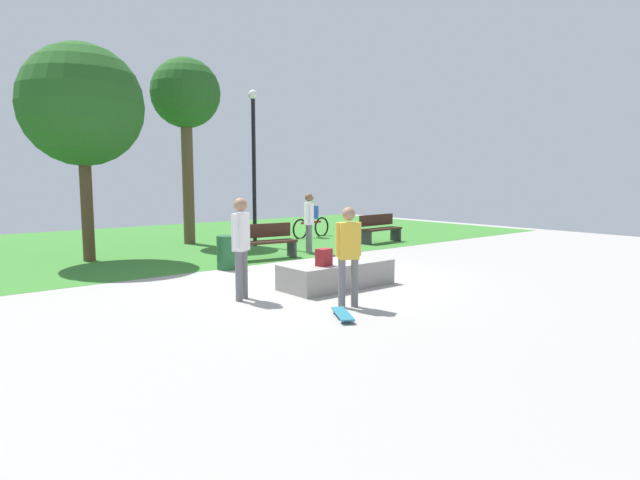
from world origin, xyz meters
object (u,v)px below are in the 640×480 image
Objects in this scene: tree_leaning_ash at (186,97)px; tree_young_birch at (82,106)px; skater_performing_trick at (348,249)px; skateboard_by_ledge at (343,314)px; park_bench_by_oak at (380,228)px; pedestrian_with_backpack at (310,218)px; backpack_on_ledge at (324,257)px; trash_bin at (227,253)px; cyclist_on_bicycle at (311,219)px; lamp_post at (254,154)px; skater_watching at (241,240)px; park_bench_far_left at (266,241)px; concrete_ledge at (337,274)px.

tree_young_birch is (-3.55, -1.66, -0.72)m from tree_leaning_ash.
skater_performing_trick is 2.07× the size of skateboard_by_ledge.
skater_performing_trick is at bearing -76.87° from tree_young_birch.
tree_young_birch is at bearing 98.85° from skateboard_by_ledge.
pedestrian_with_backpack reaches higher than park_bench_by_oak.
park_bench_by_oak is at bearing 24.30° from backpack_on_ledge.
skateboard_by_ledge is 6.91m from pedestrian_with_backpack.
park_bench_by_oak is (6.64, 5.74, -0.47)m from skater_performing_trick.
cyclist_on_bicycle is at bearing 34.91° from trash_bin.
backpack_on_ledge is 0.19× the size of pedestrian_with_backpack.
pedestrian_with_backpack is at bearing 57.48° from skater_performing_trick.
park_bench_by_oak is 0.90× the size of cyclist_on_bicycle.
tree_leaning_ash is (1.28, 8.24, 3.93)m from backpack_on_ledge.
tree_leaning_ash is 1.23× the size of lamp_post.
backpack_on_ledge is at bearing -14.67° from skater_watching.
skater_performing_trick reaches higher than park_bench_far_left.
backpack_on_ledge is 1.63m from skater_watching.
backpack_on_ledge is 7.26m from lamp_post.
skater_watching is 7.51m from lamp_post.
skater_performing_trick is at bearing -125.10° from cyclist_on_bicycle.
park_bench_far_left is (1.85, 5.20, -0.47)m from skater_performing_trick.
pedestrian_with_backpack is at bearing -69.46° from tree_leaning_ash.
park_bench_by_oak reaches higher than skateboard_by_ledge.
trash_bin reaches higher than skateboard_by_ledge.
skater_watching is (-1.07, 1.57, 0.09)m from skater_performing_trick.
backpack_on_ledge is 9.22m from tree_leaning_ash.
pedestrian_with_backpack reaches higher than cyclist_on_bicycle.
park_bench_far_left is 1.74m from trash_bin.
skateboard_by_ledge is 0.15× the size of tree_young_birch.
pedestrian_with_backpack reaches higher than skateboard_by_ledge.
tree_leaning_ash is at bearing 110.54° from pedestrian_with_backpack.
tree_young_birch reaches higher than lamp_post.
pedestrian_with_backpack is (3.32, 5.21, 0.05)m from skater_performing_trick.
concrete_ledge is 3.96m from park_bench_far_left.
pedestrian_with_backpack is (5.13, -2.55, -2.85)m from tree_young_birch.
lamp_post is (1.30, -1.82, -1.75)m from tree_leaning_ash.
skater_watching is at bearing -151.59° from park_bench_by_oak.
lamp_post is (2.59, 6.42, 2.18)m from backpack_on_ledge.
park_bench_by_oak is (5.70, 4.39, 0.24)m from concrete_ledge.
skateboard_by_ledge is 0.47× the size of pedestrian_with_backpack.
park_bench_by_oak is at bearing 6.44° from park_bench_far_left.
concrete_ledge is 0.48× the size of lamp_post.
park_bench_far_left reaches higher than trash_bin.
backpack_on_ledge reaches higher than trash_bin.
skater_watching is 4.69m from park_bench_far_left.
tree_leaning_ash is at bearing 70.27° from skater_watching.
skater_watching is 6.83m from tree_young_birch.
tree_young_birch reaches higher than cyclist_on_bicycle.
skater_performing_trick is 1.13m from skateboard_by_ledge.
concrete_ledge is 1.80m from skater_performing_trick.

